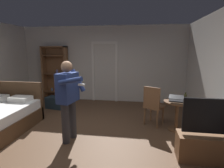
{
  "coord_description": "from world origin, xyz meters",
  "views": [
    {
      "loc": [
        1.39,
        -3.47,
        1.89
      ],
      "look_at": [
        0.8,
        0.3,
        1.16
      ],
      "focal_mm": 30.0,
      "sensor_mm": 36.0,
      "label": 1
    }
  ],
  "objects_px": {
    "bottle_on_table": "(185,98)",
    "person_blue_shirt": "(68,95)",
    "laptop": "(176,99)",
    "suitcase_dark": "(56,103)",
    "wooden_chair": "(153,104)",
    "bookshelf": "(56,72)",
    "tv_flatscreen": "(212,144)",
    "side_table": "(177,111)"
  },
  "relations": [
    {
      "from": "laptop",
      "to": "bottle_on_table",
      "type": "xyz_separation_m",
      "value": [
        0.18,
        -0.04,
        0.05
      ]
    },
    {
      "from": "laptop",
      "to": "bottle_on_table",
      "type": "bearing_deg",
      "value": -11.92
    },
    {
      "from": "side_table",
      "to": "bottle_on_table",
      "type": "distance_m",
      "value": 0.36
    },
    {
      "from": "tv_flatscreen",
      "to": "wooden_chair",
      "type": "relative_size",
      "value": 1.14
    },
    {
      "from": "tv_flatscreen",
      "to": "suitcase_dark",
      "type": "bearing_deg",
      "value": 149.44
    },
    {
      "from": "bookshelf",
      "to": "suitcase_dark",
      "type": "height_order",
      "value": "bookshelf"
    },
    {
      "from": "tv_flatscreen",
      "to": "wooden_chair",
      "type": "distance_m",
      "value": 1.66
    },
    {
      "from": "tv_flatscreen",
      "to": "bottle_on_table",
      "type": "xyz_separation_m",
      "value": [
        -0.23,
        1.11,
        0.49
      ]
    },
    {
      "from": "laptop",
      "to": "person_blue_shirt",
      "type": "xyz_separation_m",
      "value": [
        -2.24,
        -0.82,
        0.21
      ]
    },
    {
      "from": "side_table",
      "to": "tv_flatscreen",
      "type": "bearing_deg",
      "value": -72.86
    },
    {
      "from": "side_table",
      "to": "wooden_chair",
      "type": "bearing_deg",
      "value": 161.61
    },
    {
      "from": "laptop",
      "to": "suitcase_dark",
      "type": "height_order",
      "value": "laptop"
    },
    {
      "from": "wooden_chair",
      "to": "person_blue_shirt",
      "type": "distance_m",
      "value": 2.08
    },
    {
      "from": "bookshelf",
      "to": "wooden_chair",
      "type": "height_order",
      "value": "bookshelf"
    },
    {
      "from": "laptop",
      "to": "tv_flatscreen",
      "type": "bearing_deg",
      "value": -70.48
    },
    {
      "from": "tv_flatscreen",
      "to": "person_blue_shirt",
      "type": "xyz_separation_m",
      "value": [
        -2.65,
        0.32,
        0.66
      ]
    },
    {
      "from": "bottle_on_table",
      "to": "person_blue_shirt",
      "type": "xyz_separation_m",
      "value": [
        -2.42,
        -0.78,
        0.17
      ]
    },
    {
      "from": "bookshelf",
      "to": "bottle_on_table",
      "type": "distance_m",
      "value": 4.63
    },
    {
      "from": "bookshelf",
      "to": "wooden_chair",
      "type": "relative_size",
      "value": 1.99
    },
    {
      "from": "laptop",
      "to": "person_blue_shirt",
      "type": "relative_size",
      "value": 0.24
    },
    {
      "from": "bookshelf",
      "to": "tv_flatscreen",
      "type": "bearing_deg",
      "value": -37.09
    },
    {
      "from": "laptop",
      "to": "suitcase_dark",
      "type": "distance_m",
      "value": 3.7
    },
    {
      "from": "bottle_on_table",
      "to": "suitcase_dark",
      "type": "relative_size",
      "value": 0.37
    },
    {
      "from": "side_table",
      "to": "laptop",
      "type": "distance_m",
      "value": 0.29
    },
    {
      "from": "person_blue_shirt",
      "to": "wooden_chair",
      "type": "bearing_deg",
      "value": 30.82
    },
    {
      "from": "tv_flatscreen",
      "to": "person_blue_shirt",
      "type": "height_order",
      "value": "person_blue_shirt"
    },
    {
      "from": "laptop",
      "to": "bottle_on_table",
      "type": "relative_size",
      "value": 1.69
    },
    {
      "from": "suitcase_dark",
      "to": "bookshelf",
      "type": "bearing_deg",
      "value": 125.08
    },
    {
      "from": "bookshelf",
      "to": "person_blue_shirt",
      "type": "relative_size",
      "value": 1.19
    },
    {
      "from": "side_table",
      "to": "wooden_chair",
      "type": "distance_m",
      "value": 0.57
    },
    {
      "from": "suitcase_dark",
      "to": "person_blue_shirt",
      "type": "bearing_deg",
      "value": -47.02
    },
    {
      "from": "bookshelf",
      "to": "side_table",
      "type": "distance_m",
      "value": 4.5
    },
    {
      "from": "bottle_on_table",
      "to": "wooden_chair",
      "type": "bearing_deg",
      "value": 159.11
    },
    {
      "from": "bookshelf",
      "to": "suitcase_dark",
      "type": "relative_size",
      "value": 3.18
    },
    {
      "from": "laptop",
      "to": "wooden_chair",
      "type": "distance_m",
      "value": 0.58
    },
    {
      "from": "bookshelf",
      "to": "bottle_on_table",
      "type": "height_order",
      "value": "bookshelf"
    },
    {
      "from": "side_table",
      "to": "laptop",
      "type": "bearing_deg",
      "value": -133.37
    },
    {
      "from": "bookshelf",
      "to": "person_blue_shirt",
      "type": "height_order",
      "value": "bookshelf"
    },
    {
      "from": "bottle_on_table",
      "to": "person_blue_shirt",
      "type": "height_order",
      "value": "person_blue_shirt"
    },
    {
      "from": "bookshelf",
      "to": "wooden_chair",
      "type": "bearing_deg",
      "value": -29.07
    },
    {
      "from": "bottle_on_table",
      "to": "suitcase_dark",
      "type": "distance_m",
      "value": 3.89
    },
    {
      "from": "suitcase_dark",
      "to": "tv_flatscreen",
      "type": "bearing_deg",
      "value": -19.58
    }
  ]
}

